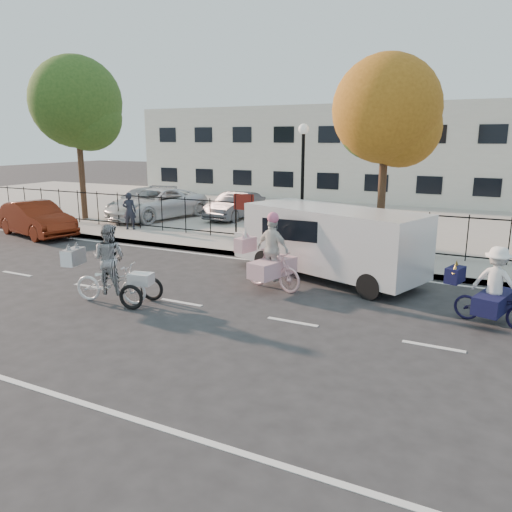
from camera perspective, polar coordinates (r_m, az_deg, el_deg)
The scene contains 20 objects.
ground at distance 12.62m, azimuth -8.53°, elevation -5.29°, with size 120.00×120.00×0.00m, color #333334.
road_markings at distance 12.62m, azimuth -8.53°, elevation -5.27°, with size 60.00×9.52×0.01m, color silver, non-canonical shape.
curb at distance 16.81m, azimuth 1.38°, elevation -0.16°, with size 60.00×0.10×0.15m, color #A8A399.
sidewalk at distance 17.74m, azimuth 2.83°, elevation 0.54°, with size 60.00×2.20×0.15m, color #A8A399.
parking_lot at distance 25.99m, azimuth 10.85°, elevation 4.43°, with size 60.00×15.60×0.15m, color #A8A399.
iron_fence at distance 18.57m, azimuth 4.24°, elevation 3.70°, with size 58.00×0.06×1.50m, color black, non-canonical shape.
building at distance 35.43m, azimuth 15.64°, elevation 11.26°, with size 34.00×10.00×6.00m, color silver.
lamppost at distance 17.77m, azimuth 5.38°, elevation 10.43°, with size 0.36×0.36×4.33m.
street_sign at distance 18.91m, azimuth -1.41°, elevation 5.49°, with size 0.85×0.06×1.80m.
zebra_trike at distance 12.81m, azimuth -16.32°, elevation -1.83°, with size 2.33×1.21×1.99m.
unicorn_bike at distance 13.39m, azimuth 1.79°, elevation -0.58°, with size 2.14×1.53×2.11m.
bull_bike at distance 11.99m, azimuth 25.49°, elevation -3.96°, with size 1.95×1.37×1.76m.
white_van at distance 14.53m, azimuth 8.31°, elevation 1.83°, with size 6.24×3.54×2.06m.
red_sedan at distance 22.73m, azimuth -23.85°, elevation 3.90°, with size 1.51×4.33×1.43m, color #5D1A0A.
pedestrian at distance 22.13m, azimuth -14.28°, elevation 5.02°, with size 0.58×0.38×1.60m, color black.
lot_car_a at distance 26.38m, azimuth -12.89°, elevation 6.08°, with size 1.87×4.59×1.33m, color #93979A.
lot_car_b at distance 24.84m, azimuth -11.32°, elevation 5.88°, with size 2.43×5.27×1.46m, color white.
lot_car_c at distance 24.40m, azimuth -2.39°, elevation 5.77°, with size 1.35×3.86×1.27m, color #494A50.
tree_west at distance 25.66m, azimuth -19.52°, elevation 15.80°, with size 4.22×4.22×7.75m.
tree_mid at distance 18.41m, azimuth 15.15°, elevation 15.33°, with size 3.73×3.72×6.83m.
Camera 1 is at (6.98, -9.72, 4.00)m, focal length 35.00 mm.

